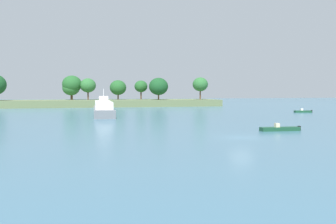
{
  "coord_description": "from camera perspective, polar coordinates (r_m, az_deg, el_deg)",
  "views": [
    {
      "loc": [
        -18.29,
        -39.35,
        4.95
      ],
      "look_at": [
        -0.33,
        29.2,
        1.2
      ],
      "focal_mm": 43.68,
      "sensor_mm": 36.0,
      "label": 1
    }
  ],
  "objects": [
    {
      "name": "fishing_skiff",
      "position": [
        96.32,
        18.31,
        0.08
      ],
      "size": [
        4.1,
        1.95,
        0.94
      ],
      "color": "#19472D",
      "rests_on": "ground"
    },
    {
      "name": "treeline_island",
      "position": [
        127.55,
        -10.73,
        1.94
      ],
      "size": [
        80.68,
        16.95,
        9.54
      ],
      "color": "#66754C",
      "rests_on": "ground"
    },
    {
      "name": "ground_plane",
      "position": [
        43.67,
        10.2,
        -3.53
      ],
      "size": [
        400.0,
        400.0,
        0.0
      ],
      "primitive_type": "plane",
      "color": "teal"
    },
    {
      "name": "small_motorboat",
      "position": [
        51.91,
        15.36,
        -2.27
      ],
      "size": [
        5.25,
        1.37,
        0.96
      ],
      "color": "#19472D",
      "rests_on": "ground"
    },
    {
      "name": "white_riverboat",
      "position": [
        82.61,
        -9.01,
        0.45
      ],
      "size": [
        5.47,
        23.43,
        5.26
      ],
      "color": "slate",
      "rests_on": "ground"
    }
  ]
}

